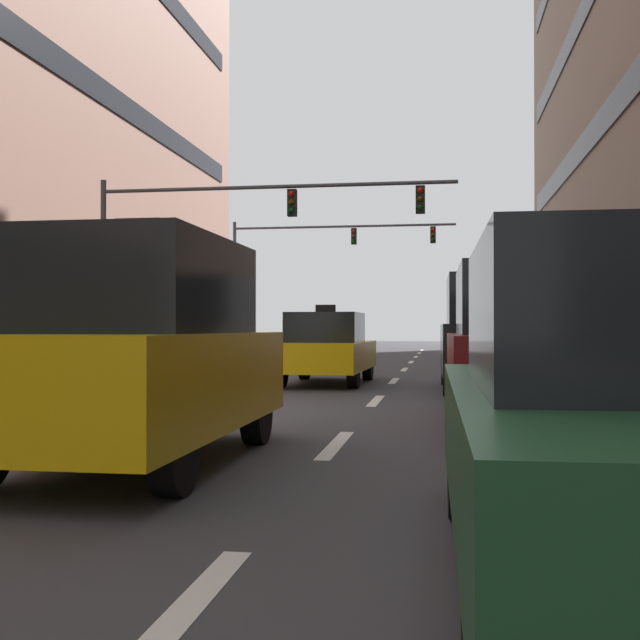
{
  "coord_description": "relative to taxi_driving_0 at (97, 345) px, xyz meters",
  "views": [
    {
      "loc": [
        4.24,
        -11.19,
        1.24
      ],
      "look_at": [
        -0.67,
        20.03,
        1.55
      ],
      "focal_mm": 43.85,
      "sensor_mm": 36.0,
      "label": 1
    }
  ],
  "objects": [
    {
      "name": "car_parked_2",
      "position": [
        9.78,
        -3.32,
        0.35
      ],
      "size": [
        2.01,
        4.69,
        2.26
      ],
      "color": "black",
      "rests_on": "ground"
    },
    {
      "name": "lane_stripe_l3_s2",
      "position": [
        7.71,
        -15.85,
        -0.77
      ],
      "size": [
        0.16,
        2.0,
        0.01
      ],
      "primitive_type": "cube",
      "color": "silver",
      "rests_on": "ground"
    },
    {
      "name": "lane_stripe_l3_s3",
      "position": [
        7.71,
        -10.85,
        -0.77
      ],
      "size": [
        0.16,
        2.0,
        0.01
      ],
      "primitive_type": "cube",
      "color": "silver",
      "rests_on": "ground"
    },
    {
      "name": "lane_stripe_l3_s10",
      "position": [
        7.71,
        24.15,
        -0.77
      ],
      "size": [
        0.16,
        2.0,
        0.01
      ],
      "primitive_type": "cube",
      "color": "silver",
      "rests_on": "ground"
    },
    {
      "name": "lane_stripe_l2_s9",
      "position": [
        4.6,
        19.15,
        -0.77
      ],
      "size": [
        0.16,
        2.0,
        0.01
      ],
      "primitive_type": "cube",
      "color": "silver",
      "rests_on": "ground"
    },
    {
      "name": "ground_plane",
      "position": [
        4.6,
        -7.85,
        -0.78
      ],
      "size": [
        120.0,
        120.0,
        0.0
      ],
      "primitive_type": "plane",
      "color": "#38383D"
    },
    {
      "name": "lane_stripe_l3_s7",
      "position": [
        7.71,
        9.15,
        -0.77
      ],
      "size": [
        0.16,
        2.0,
        0.01
      ],
      "primitive_type": "cube",
      "color": "silver",
      "rests_on": "ground"
    },
    {
      "name": "lane_stripe_l1_s9",
      "position": [
        1.48,
        19.15,
        -0.77
      ],
      "size": [
        0.16,
        2.0,
        0.01
      ],
      "primitive_type": "cube",
      "color": "silver",
      "rests_on": "ground"
    },
    {
      "name": "lane_stripe_l2_s8",
      "position": [
        4.6,
        14.15,
        -0.77
      ],
      "size": [
        0.16,
        2.0,
        0.01
      ],
      "primitive_type": "cube",
      "color": "silver",
      "rests_on": "ground"
    },
    {
      "name": "lane_stripe_l3_s8",
      "position": [
        7.71,
        14.15,
        -0.77
      ],
      "size": [
        0.16,
        2.0,
        0.01
      ],
      "primitive_type": "cube",
      "color": "silver",
      "rests_on": "ground"
    },
    {
      "name": "car_parked_1",
      "position": [
        9.78,
        -9.15,
        0.22
      ],
      "size": [
        1.77,
        4.16,
        2.0
      ],
      "color": "black",
      "rests_on": "ground"
    },
    {
      "name": "taxi_driving_1",
      "position": [
        6.1,
        -12.24,
        0.25
      ],
      "size": [
        1.79,
        4.26,
        2.23
      ],
      "color": "black",
      "rests_on": "ground"
    },
    {
      "name": "lane_stripe_l3_s9",
      "position": [
        7.71,
        19.15,
        -0.77
      ],
      "size": [
        0.16,
        2.0,
        0.01
      ],
      "primitive_type": "cube",
      "color": "silver",
      "rests_on": "ground"
    },
    {
      "name": "lane_stripe_l1_s5",
      "position": [
        1.48,
        -0.85,
        -0.77
      ],
      "size": [
        0.16,
        2.0,
        0.01
      ],
      "primitive_type": "cube",
      "color": "silver",
      "rests_on": "ground"
    },
    {
      "name": "lane_stripe_l1_s10",
      "position": [
        1.48,
        24.15,
        -0.77
      ],
      "size": [
        0.16,
        2.0,
        0.01
      ],
      "primitive_type": "cube",
      "color": "silver",
      "rests_on": "ground"
    },
    {
      "name": "lane_stripe_l2_s5",
      "position": [
        4.6,
        -0.85,
        -0.77
      ],
      "size": [
        0.16,
        2.0,
        0.01
      ],
      "primitive_type": "cube",
      "color": "silver",
      "rests_on": "ground"
    },
    {
      "name": "lane_stripe_l2_s7",
      "position": [
        4.6,
        9.15,
        -0.77
      ],
      "size": [
        0.16,
        2.0,
        0.01
      ],
      "primitive_type": "cube",
      "color": "silver",
      "rests_on": "ground"
    },
    {
      "name": "taxi_driving_0",
      "position": [
        0.0,
        0.0,
        0.0
      ],
      "size": [
        1.84,
        4.23,
        1.74
      ],
      "color": "black",
      "rests_on": "ground"
    },
    {
      "name": "lane_stripe_l1_s6",
      "position": [
        1.48,
        4.15,
        -0.77
      ],
      "size": [
        0.16,
        2.0,
        0.01
      ],
      "primitive_type": "cube",
      "color": "silver",
      "rests_on": "ground"
    },
    {
      "name": "traffic_signal_0",
      "position": [
        2.18,
        4.83,
        3.74
      ],
      "size": [
        11.44,
        0.35,
        5.89
      ],
      "color": "#4C4C51",
      "rests_on": "sidewalk_left"
    },
    {
      "name": "lane_stripe_l1_s7",
      "position": [
        1.48,
        9.15,
        -0.77
      ],
      "size": [
        0.16,
        2.0,
        0.01
      ],
      "primitive_type": "cube",
      "color": "silver",
      "rests_on": "ground"
    },
    {
      "name": "lane_stripe_l3_s4",
      "position": [
        7.71,
        -5.85,
        -0.77
      ],
      "size": [
        0.16,
        2.0,
        0.01
      ],
      "primitive_type": "cube",
      "color": "silver",
      "rests_on": "ground"
    },
    {
      "name": "lane_stripe_l2_s10",
      "position": [
        4.6,
        24.15,
        -0.77
      ],
      "size": [
        0.16,
        2.0,
        0.01
      ],
      "primitive_type": "cube",
      "color": "silver",
      "rests_on": "ground"
    },
    {
      "name": "lane_stripe_l1_s8",
      "position": [
        1.48,
        14.15,
        -0.77
      ],
      "size": [
        0.16,
        2.0,
        0.01
      ],
      "primitive_type": "cube",
      "color": "silver",
      "rests_on": "ground"
    },
    {
      "name": "lane_stripe_l1_s4",
      "position": [
        1.48,
        -5.85,
        -0.77
      ],
      "size": [
        0.16,
        2.0,
        0.01
      ],
      "primitive_type": "cube",
      "color": "silver",
      "rests_on": "ground"
    },
    {
      "name": "lane_stripe_l2_s4",
      "position": [
        4.6,
        -5.85,
        -0.77
      ],
      "size": [
        0.16,
        2.0,
        0.01
      ],
      "primitive_type": "cube",
      "color": "silver",
      "rests_on": "ground"
    },
    {
      "name": "lane_stripe_l2_s3",
      "position": [
        4.6,
        -10.85,
        -0.77
      ],
      "size": [
        0.16,
        2.0,
        0.01
      ],
      "primitive_type": "cube",
      "color": "silver",
      "rests_on": "ground"
    },
    {
      "name": "lane_stripe_l2_s6",
      "position": [
        4.6,
        4.15,
        -0.77
      ],
      "size": [
        0.16,
        2.0,
        0.01
      ],
      "primitive_type": "cube",
      "color": "silver",
      "rests_on": "ground"
    },
    {
      "name": "lane_stripe_l3_s6",
      "position": [
        7.71,
        4.15,
        -0.77
      ],
      "size": [
        0.16,
        2.0,
        0.01
      ],
      "primitive_type": "cube",
      "color": "silver",
      "rests_on": "ground"
    },
    {
      "name": "taxi_driving_3",
      "position": [
        6.3,
        -2.0,
        -0.0
      ],
      "size": [
        1.83,
        4.22,
        1.74
      ],
      "color": "black",
      "rests_on": "ground"
    },
    {
      "name": "lane_stripe_l3_s5",
      "position": [
        7.71,
        -0.85,
        -0.77
      ],
      "size": [
        0.16,
        2.0,
        0.01
      ],
      "primitive_type": "cube",
      "color": "silver",
      "rests_on": "ground"
    },
    {
      "name": "traffic_signal_1",
      "position": [
        2.06,
        21.02,
        4.33
      ],
      "size": [
        11.65,
        0.35,
        6.69
      ],
      "color": "#4C4C51",
      "rests_on": "sidewalk_left"
    }
  ]
}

